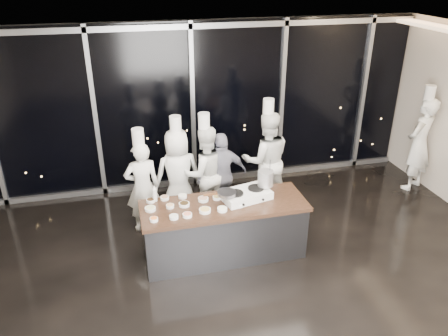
{
  "coord_description": "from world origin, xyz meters",
  "views": [
    {
      "loc": [
        -1.33,
        -4.52,
        4.16
      ],
      "look_at": [
        0.07,
        1.2,
        1.34
      ],
      "focal_mm": 35.0,
      "sensor_mm": 36.0,
      "label": 1
    }
  ],
  "objects_px": {
    "demo_counter": "(224,229)",
    "frying_pan": "(226,193)",
    "chef_far_left": "(142,186)",
    "chef_center": "(205,172)",
    "chef_left": "(178,174)",
    "chef_right": "(266,160)",
    "stove": "(246,194)",
    "chef_side": "(419,143)",
    "guest": "(222,176)",
    "stock_pot": "(266,178)"
  },
  "relations": [
    {
      "from": "stove",
      "to": "stock_pot",
      "type": "distance_m",
      "value": 0.4
    },
    {
      "from": "stove",
      "to": "chef_center",
      "type": "distance_m",
      "value": 1.19
    },
    {
      "from": "chef_right",
      "to": "stove",
      "type": "bearing_deg",
      "value": 64.23
    },
    {
      "from": "demo_counter",
      "to": "chef_far_left",
      "type": "distance_m",
      "value": 1.56
    },
    {
      "from": "chef_right",
      "to": "chef_side",
      "type": "xyz_separation_m",
      "value": [
        3.1,
        -0.05,
        0.03
      ]
    },
    {
      "from": "frying_pan",
      "to": "chef_left",
      "type": "distance_m",
      "value": 1.38
    },
    {
      "from": "stock_pot",
      "to": "chef_far_left",
      "type": "xyz_separation_m",
      "value": [
        -1.82,
        0.86,
        -0.35
      ]
    },
    {
      "from": "demo_counter",
      "to": "guest",
      "type": "relative_size",
      "value": 1.57
    },
    {
      "from": "frying_pan",
      "to": "guest",
      "type": "bearing_deg",
      "value": 66.34
    },
    {
      "from": "chef_left",
      "to": "chef_center",
      "type": "bearing_deg",
      "value": 164.36
    },
    {
      "from": "chef_right",
      "to": "stock_pot",
      "type": "bearing_deg",
      "value": 75.91
    },
    {
      "from": "chef_right",
      "to": "chef_side",
      "type": "height_order",
      "value": "chef_side"
    },
    {
      "from": "stock_pot",
      "to": "frying_pan",
      "type": "bearing_deg",
      "value": -167.47
    },
    {
      "from": "guest",
      "to": "demo_counter",
      "type": "bearing_deg",
      "value": 66.91
    },
    {
      "from": "frying_pan",
      "to": "chef_side",
      "type": "relative_size",
      "value": 0.25
    },
    {
      "from": "frying_pan",
      "to": "chef_right",
      "type": "distance_m",
      "value": 1.67
    },
    {
      "from": "chef_far_left",
      "to": "chef_left",
      "type": "height_order",
      "value": "chef_left"
    },
    {
      "from": "stock_pot",
      "to": "chef_far_left",
      "type": "height_order",
      "value": "chef_far_left"
    },
    {
      "from": "demo_counter",
      "to": "guest",
      "type": "distance_m",
      "value": 1.22
    },
    {
      "from": "demo_counter",
      "to": "frying_pan",
      "type": "bearing_deg",
      "value": 30.57
    },
    {
      "from": "stove",
      "to": "chef_right",
      "type": "height_order",
      "value": "chef_right"
    },
    {
      "from": "stock_pot",
      "to": "chef_left",
      "type": "bearing_deg",
      "value": 137.11
    },
    {
      "from": "stove",
      "to": "frying_pan",
      "type": "relative_size",
      "value": 1.56
    },
    {
      "from": "frying_pan",
      "to": "guest",
      "type": "distance_m",
      "value": 1.18
    },
    {
      "from": "chef_far_left",
      "to": "chef_center",
      "type": "bearing_deg",
      "value": -177.44
    },
    {
      "from": "frying_pan",
      "to": "chef_left",
      "type": "xyz_separation_m",
      "value": [
        -0.54,
        1.25,
        -0.23
      ]
    },
    {
      "from": "stove",
      "to": "guest",
      "type": "height_order",
      "value": "guest"
    },
    {
      "from": "chef_center",
      "to": "chef_side",
      "type": "relative_size",
      "value": 0.92
    },
    {
      "from": "stock_pot",
      "to": "chef_left",
      "type": "relative_size",
      "value": 0.13
    },
    {
      "from": "stock_pot",
      "to": "guest",
      "type": "relative_size",
      "value": 0.15
    },
    {
      "from": "guest",
      "to": "chef_right",
      "type": "distance_m",
      "value": 0.88
    },
    {
      "from": "guest",
      "to": "chef_right",
      "type": "xyz_separation_m",
      "value": [
        0.85,
        0.16,
        0.13
      ]
    },
    {
      "from": "chef_far_left",
      "to": "stove",
      "type": "bearing_deg",
      "value": 141.03
    },
    {
      "from": "stove",
      "to": "chef_center",
      "type": "bearing_deg",
      "value": 96.62
    },
    {
      "from": "chef_center",
      "to": "chef_right",
      "type": "xyz_separation_m",
      "value": [
        1.14,
        0.11,
        0.06
      ]
    },
    {
      "from": "stove",
      "to": "frying_pan",
      "type": "bearing_deg",
      "value": 178.65
    },
    {
      "from": "stove",
      "to": "chef_left",
      "type": "bearing_deg",
      "value": 112.76
    },
    {
      "from": "stock_pot",
      "to": "demo_counter",
      "type": "bearing_deg",
      "value": -166.36
    },
    {
      "from": "demo_counter",
      "to": "stock_pot",
      "type": "height_order",
      "value": "stock_pot"
    },
    {
      "from": "guest",
      "to": "chef_far_left",
      "type": "bearing_deg",
      "value": -5.97
    },
    {
      "from": "demo_counter",
      "to": "stove",
      "type": "xyz_separation_m",
      "value": [
        0.36,
        0.09,
        0.51
      ]
    },
    {
      "from": "chef_far_left",
      "to": "chef_right",
      "type": "bearing_deg",
      "value": -179.4
    },
    {
      "from": "chef_side",
      "to": "stove",
      "type": "bearing_deg",
      "value": -11.08
    },
    {
      "from": "stove",
      "to": "chef_right",
      "type": "bearing_deg",
      "value": 45.64
    },
    {
      "from": "demo_counter",
      "to": "chef_center",
      "type": "height_order",
      "value": "chef_center"
    },
    {
      "from": "chef_far_left",
      "to": "chef_center",
      "type": "relative_size",
      "value": 0.94
    },
    {
      "from": "stock_pot",
      "to": "chef_right",
      "type": "height_order",
      "value": "chef_right"
    },
    {
      "from": "stove",
      "to": "chef_center",
      "type": "height_order",
      "value": "chef_center"
    },
    {
      "from": "stove",
      "to": "guest",
      "type": "bearing_deg",
      "value": 82.89
    },
    {
      "from": "chef_far_left",
      "to": "demo_counter",
      "type": "bearing_deg",
      "value": 130.91
    }
  ]
}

